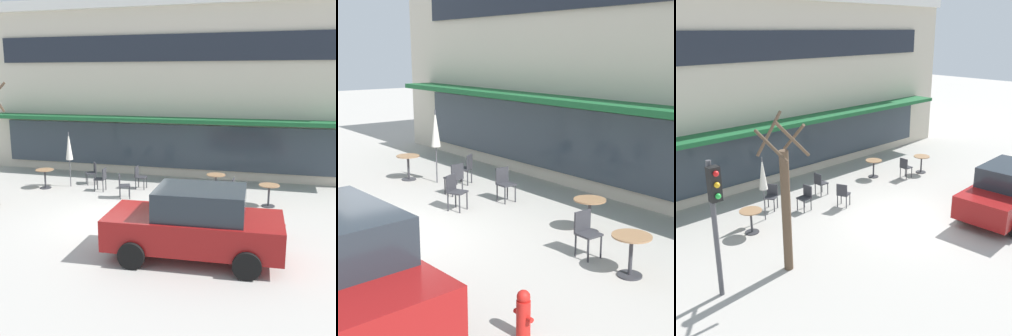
# 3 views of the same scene
# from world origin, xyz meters

# --- Properties ---
(ground_plane) EXTENTS (80.00, 80.00, 0.00)m
(ground_plane) POSITION_xyz_m (0.00, 0.00, 0.00)
(ground_plane) COLOR #ADA8A0
(cafe_table_near_wall) EXTENTS (0.70, 0.70, 0.76)m
(cafe_table_near_wall) POSITION_xyz_m (-4.21, 2.75, 0.52)
(cafe_table_near_wall) COLOR #333338
(cafe_table_near_wall) RESTS_ON ground
(cafe_table_streetside) EXTENTS (0.70, 0.70, 0.76)m
(cafe_table_streetside) POSITION_xyz_m (4.41, 2.55, 0.52)
(cafe_table_streetside) COLOR #333338
(cafe_table_streetside) RESTS_ON ground
(cafe_table_by_tree) EXTENTS (0.70, 0.70, 0.76)m
(cafe_table_by_tree) POSITION_xyz_m (2.44, 3.62, 0.52)
(cafe_table_by_tree) COLOR #333338
(cafe_table_by_tree) RESTS_ON ground
(patio_umbrella_green_folded) EXTENTS (0.28, 0.28, 2.20)m
(patio_umbrella_green_folded) POSITION_xyz_m (-3.37, 3.25, 1.63)
(patio_umbrella_green_folded) COLOR #4C4C51
(patio_umbrella_green_folded) RESTS_ON ground
(cafe_chair_0) EXTENTS (0.56, 0.56, 0.89)m
(cafe_chair_0) POSITION_xyz_m (-2.68, 3.85, 0.53)
(cafe_chair_0) COLOR #333338
(cafe_chair_0) RESTS_ON ground
(cafe_chair_1) EXTENTS (0.40, 0.40, 0.89)m
(cafe_chair_1) POSITION_xyz_m (-0.59, 3.65, 0.53)
(cafe_chair_1) COLOR #333338
(cafe_chair_1) RESTS_ON ground
(cafe_chair_2) EXTENTS (0.53, 0.53, 0.89)m
(cafe_chair_2) POSITION_xyz_m (-0.75, 2.21, 0.53)
(cafe_chair_2) COLOR #333338
(cafe_chair_2) RESTS_ON ground
(cafe_chair_3) EXTENTS (0.43, 0.43, 0.89)m
(cafe_chair_3) POSITION_xyz_m (-1.87, 2.94, 0.53)
(cafe_chair_3) COLOR #333338
(cafe_chair_3) RESTS_ON ground
(cafe_chair_4) EXTENTS (0.41, 0.41, 0.89)m
(cafe_chair_4) POSITION_xyz_m (3.30, 2.59, 0.53)
(cafe_chair_4) COLOR #333338
(cafe_chair_4) RESTS_ON ground
(fire_hydrant) EXTENTS (0.36, 0.20, 0.71)m
(fire_hydrant) POSITION_xyz_m (4.76, -0.20, 0.35)
(fire_hydrant) COLOR red
(fire_hydrant) RESTS_ON ground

